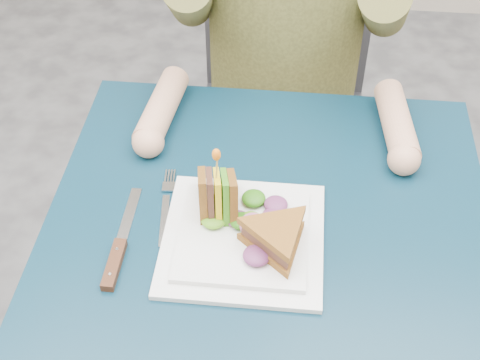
# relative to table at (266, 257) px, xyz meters

# --- Properties ---
(table) EXTENTS (0.75, 0.75, 0.73)m
(table) POSITION_rel_table_xyz_m (0.00, 0.00, 0.00)
(table) COLOR #082130
(table) RESTS_ON ground
(chair) EXTENTS (0.42, 0.40, 0.93)m
(chair) POSITION_rel_table_xyz_m (0.00, 0.65, -0.11)
(chair) COLOR #47474C
(chair) RESTS_ON ground
(plate) EXTENTS (0.26, 0.26, 0.02)m
(plate) POSITION_rel_table_xyz_m (-0.04, -0.03, 0.09)
(plate) COLOR white
(plate) RESTS_ON table
(sandwich_flat) EXTENTS (0.18, 0.18, 0.05)m
(sandwich_flat) POSITION_rel_table_xyz_m (0.02, -0.06, 0.12)
(sandwich_flat) COLOR brown
(sandwich_flat) RESTS_ON plate
(sandwich_upright) EXTENTS (0.09, 0.14, 0.14)m
(sandwich_upright) POSITION_rel_table_xyz_m (-0.08, 0.01, 0.13)
(sandwich_upright) COLOR brown
(sandwich_upright) RESTS_ON plate
(fork) EXTENTS (0.03, 0.18, 0.01)m
(fork) POSITION_rel_table_xyz_m (-0.18, 0.02, 0.08)
(fork) COLOR silver
(fork) RESTS_ON table
(knife) EXTENTS (0.02, 0.22, 0.02)m
(knife) POSITION_rel_table_xyz_m (-0.23, -0.09, 0.09)
(knife) COLOR silver
(knife) RESTS_ON table
(toothpick) EXTENTS (0.01, 0.01, 0.06)m
(toothpick) POSITION_rel_table_xyz_m (-0.08, 0.01, 0.20)
(toothpick) COLOR tan
(toothpick) RESTS_ON sandwich_upright
(toothpick_frill) EXTENTS (0.01, 0.01, 0.02)m
(toothpick_frill) POSITION_rel_table_xyz_m (-0.08, 0.01, 0.23)
(toothpick_frill) COLOR orange
(toothpick_frill) RESTS_ON sandwich_upright
(lettuce_spill) EXTENTS (0.15, 0.13, 0.02)m
(lettuce_spill) POSITION_rel_table_xyz_m (-0.03, -0.02, 0.11)
(lettuce_spill) COLOR #337A14
(lettuce_spill) RESTS_ON plate
(onion_ring) EXTENTS (0.04, 0.04, 0.02)m
(onion_ring) POSITION_rel_table_xyz_m (-0.02, -0.03, 0.11)
(onion_ring) COLOR #9E4C7A
(onion_ring) RESTS_ON plate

